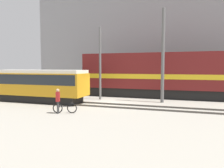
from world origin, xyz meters
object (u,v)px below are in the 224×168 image
at_px(freight_locomotive, 167,74).
at_px(bicycle, 65,108).
at_px(utility_pole_center, 163,56).
at_px(streetcar, 39,84).
at_px(person, 58,98).
at_px(utility_pole_left, 100,64).

height_order(freight_locomotive, bicycle, freight_locomotive).
bearing_deg(utility_pole_center, streetcar, -163.09).
xyz_separation_m(freight_locomotive, bicycle, (-6.28, -10.40, -2.16)).
xyz_separation_m(bicycle, person, (-0.39, -0.27, 0.72)).
xyz_separation_m(freight_locomotive, utility_pole_center, (-0.17, -3.36, 1.79)).
distance_m(bicycle, utility_pole_center, 10.13).
relative_size(streetcar, utility_pole_center, 1.08).
xyz_separation_m(freight_locomotive, person, (-6.67, -10.67, -1.44)).
xyz_separation_m(freight_locomotive, utility_pole_left, (-6.36, -3.36, 1.12)).
bearing_deg(bicycle, freight_locomotive, 58.86).
bearing_deg(utility_pole_center, person, -131.62).
bearing_deg(person, utility_pole_center, 48.38).
relative_size(freight_locomotive, utility_pole_left, 2.51).
bearing_deg(utility_pole_center, bicycle, -130.95).
xyz_separation_m(streetcar, person, (4.54, -3.96, -0.65)).
bearing_deg(bicycle, utility_pole_left, 90.65).
xyz_separation_m(freight_locomotive, streetcar, (-11.21, -6.71, -0.78)).
bearing_deg(utility_pole_left, freight_locomotive, 27.81).
bearing_deg(freight_locomotive, bicycle, -121.14).
height_order(streetcar, utility_pole_center, utility_pole_center).
distance_m(streetcar, utility_pole_center, 11.82).
relative_size(utility_pole_left, utility_pole_center, 0.84).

